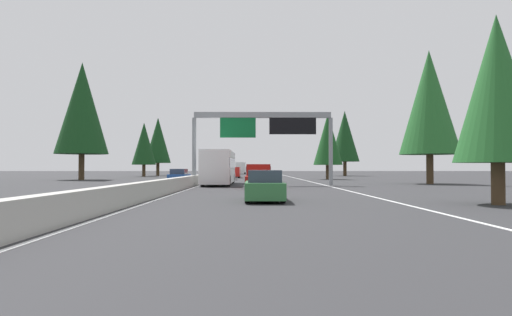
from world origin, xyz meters
TOP-DOWN VIEW (x-y plane):
  - ground_plane at (60.00, 0.00)m, footprint 320.00×320.00m
  - median_barrier at (80.00, 0.30)m, footprint 180.00×0.56m
  - shoulder_stripe_right at (70.00, -11.52)m, footprint 160.00×0.16m
  - shoulder_stripe_median at (70.00, -0.25)m, footprint 160.00×0.16m
  - sign_gantry_overhead at (37.89, -6.03)m, footprint 0.50×12.68m
  - sedan_far_center at (18.91, -5.55)m, footprint 4.40×1.80m
  - bus_distant_a at (39.73, -1.82)m, footprint 11.50×2.55m
  - minivan_mid_right at (68.12, -1.95)m, footprint 5.00×1.95m
  - box_truck_mid_center at (111.86, -1.86)m, footprint 8.50×2.40m
  - sedan_near_center at (75.72, -1.72)m, footprint 4.40×1.80m
  - sedan_far_right at (56.12, -1.69)m, footprint 4.40×1.80m
  - pickup_far_left at (32.49, -5.42)m, footprint 5.60×2.00m
  - oncoming_near at (45.13, 2.82)m, footprint 4.40×1.80m
  - conifer_right_foreground at (16.68, -15.48)m, footprint 3.61×3.61m
  - conifer_right_near at (41.46, -22.37)m, footprint 5.81×5.81m
  - conifer_right_mid at (58.87, -15.26)m, footprint 3.98×3.98m
  - conifer_right_far at (85.55, -23.06)m, footprint 5.63×5.63m
  - conifer_left_near at (56.35, 17.45)m, footprint 6.80×6.80m
  - conifer_left_mid at (78.50, 14.70)m, footprint 4.30×4.30m
  - conifer_left_far at (87.69, 14.13)m, footprint 5.15×5.15m

SIDE VIEW (x-z plane):
  - ground_plane at x=60.00m, z-range 0.00..0.00m
  - shoulder_stripe_right at x=70.00m, z-range 0.00..0.01m
  - shoulder_stripe_median at x=70.00m, z-range 0.00..0.01m
  - median_barrier at x=80.00m, z-range 0.00..0.90m
  - sedan_far_center at x=18.91m, z-range -0.05..1.42m
  - sedan_near_center at x=75.72m, z-range -0.05..1.42m
  - sedan_far_right at x=56.12m, z-range -0.05..1.42m
  - oncoming_near at x=45.13m, z-range -0.05..1.42m
  - pickup_far_left at x=32.49m, z-range -0.02..1.84m
  - minivan_mid_right at x=68.12m, z-range 0.11..1.80m
  - box_truck_mid_center at x=111.86m, z-range 0.14..3.09m
  - bus_distant_a at x=39.73m, z-range 0.17..3.27m
  - conifer_right_foreground at x=16.68m, z-range 0.88..9.08m
  - sign_gantry_overhead at x=37.89m, z-range 1.95..8.54m
  - conifer_right_mid at x=58.87m, z-range 0.97..10.01m
  - conifer_left_mid at x=78.50m, z-range 1.05..10.83m
  - conifer_left_far at x=87.69m, z-range 1.26..12.96m
  - conifer_right_far at x=85.55m, z-range 1.38..14.18m
  - conifer_right_near at x=41.46m, z-range 1.43..14.63m
  - conifer_left_near at x=56.35m, z-range 1.68..17.14m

